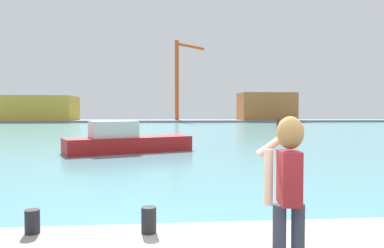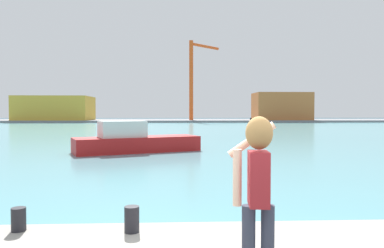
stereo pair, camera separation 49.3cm
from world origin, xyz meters
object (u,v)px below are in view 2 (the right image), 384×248
(harbor_bollard_2, at_px, (19,219))
(warehouse_right, at_px, (281,106))
(harbor_bollard, at_px, (132,219))
(boat_moored, at_px, (134,141))
(port_crane, at_px, (194,73))
(person_photographer, at_px, (257,182))
(warehouse_left, at_px, (55,108))

(harbor_bollard_2, distance_m, warehouse_right, 90.74)
(harbor_bollard, height_order, boat_moored, boat_moored)
(port_crane, bearing_deg, harbor_bollard_2, -94.65)
(warehouse_right, height_order, port_crane, port_crane)
(harbor_bollard_2, relative_size, boat_moored, 0.04)
(person_photographer, relative_size, harbor_bollard, 4.51)
(boat_moored, distance_m, warehouse_left, 75.51)
(boat_moored, height_order, port_crane, port_crane)
(harbor_bollard, xyz_separation_m, warehouse_right, (27.58, 85.97, 3.10))
(boat_moored, bearing_deg, warehouse_left, 88.64)
(warehouse_right, bearing_deg, person_photographer, -106.57)
(harbor_bollard, bearing_deg, warehouse_left, 108.77)
(person_photographer, distance_m, boat_moored, 19.21)
(harbor_bollard, height_order, port_crane, port_crane)
(boat_moored, distance_m, port_crane, 70.27)
(harbor_bollard, bearing_deg, harbor_bollard_2, 175.47)
(harbor_bollard_2, bearing_deg, boat_moored, 90.72)
(harbor_bollard, bearing_deg, person_photographer, -48.42)
(port_crane, bearing_deg, harbor_bollard, -93.51)
(warehouse_left, xyz_separation_m, port_crane, (34.97, -1.24, 8.78))
(harbor_bollard, distance_m, boat_moored, 17.30)
(warehouse_right, distance_m, port_crane, 23.78)
(person_photographer, bearing_deg, warehouse_left, 25.80)
(person_photographer, xyz_separation_m, harbor_bollard_2, (-3.20, 1.82, -0.89))
(boat_moored, xyz_separation_m, warehouse_left, (-27.76, 70.17, 2.81))
(harbor_bollard, relative_size, port_crane, 0.02)
(person_photographer, xyz_separation_m, boat_moored, (-3.41, 18.87, -1.06))
(harbor_bollard, bearing_deg, port_crane, 86.49)
(port_crane, bearing_deg, person_photographer, -92.47)
(harbor_bollard, bearing_deg, warehouse_right, 72.22)
(harbor_bollard_2, xyz_separation_m, boat_moored, (-0.21, 17.05, -0.17))
(person_photographer, distance_m, port_crane, 88.51)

